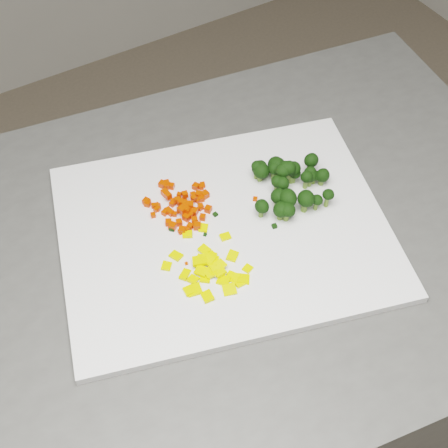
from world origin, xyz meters
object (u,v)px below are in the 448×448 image
carrot_pile (180,199)px  broccoli_pile (289,182)px  counter_block (228,367)px  pepper_pile (208,258)px  cutting_board (224,231)px

carrot_pile → broccoli_pile: size_ratio=0.83×
counter_block → pepper_pile: pepper_pile is taller
cutting_board → carrot_pile: carrot_pile is taller
cutting_board → broccoli_pile: size_ratio=3.75×
broccoli_pile → cutting_board: bearing=-177.5°
counter_block → carrot_pile: bearing=115.3°
counter_block → broccoli_pile: broccoli_pile is taller
counter_block → pepper_pile: (-0.06, -0.03, 0.47)m
cutting_board → pepper_pile: (-0.05, -0.04, 0.02)m
carrot_pile → broccoli_pile: 0.17m
carrot_pile → cutting_board: bearing=-63.7°
carrot_pile → pepper_pile: size_ratio=0.86×
counter_block → pepper_pile: size_ratio=8.17×
cutting_board → carrot_pile: 0.08m
cutting_board → pepper_pile: pepper_pile is taller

